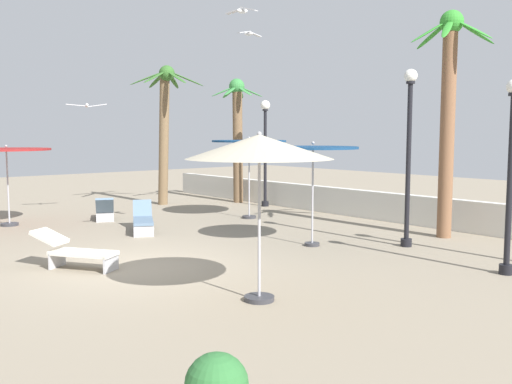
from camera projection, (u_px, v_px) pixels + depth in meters
The scene contains 18 objects.
ground_plane at pixel (138, 267), 12.22m from camera, with size 56.00×56.00×0.00m, color gray.
boundary_wall at pixel (403, 209), 18.20m from camera, with size 25.20×0.30×0.93m, color silver.
patio_umbrella_0 at pixel (249, 145), 19.02m from camera, with size 2.47×2.47×2.74m.
patio_umbrella_1 at pixel (259, 148), 9.52m from camera, with size 2.49×2.49×2.88m.
patio_umbrella_2 at pixel (6, 154), 17.49m from camera, with size 2.61×2.61×2.50m.
patio_umbrella_3 at pixel (313, 152), 14.30m from camera, with size 2.27×2.27×2.65m.
palm_tree_0 at pixel (165, 120), 22.47m from camera, with size 2.87×2.65×5.47m.
palm_tree_1 at pixel (237, 127), 23.42m from camera, with size 2.13×1.93×5.07m.
palm_tree_2 at pixel (448, 103), 15.37m from camera, with size 2.35×2.19×6.10m.
lamp_post_0 at pixel (265, 141), 22.15m from camera, with size 0.37×0.37×4.11m.
lamp_post_1 at pixel (409, 146), 14.21m from camera, with size 0.33×0.33×4.42m.
lamp_post_3 at pixel (511, 169), 11.40m from camera, with size 0.30×0.30×3.92m.
lounge_chair_0 at pixel (74, 250), 12.05m from camera, with size 1.84×1.46×0.81m.
lounge_chair_1 at pixel (143, 218), 16.61m from camera, with size 1.93×1.37×0.84m.
lounge_chair_2 at pixel (105, 209), 18.76m from camera, with size 1.94×1.31×0.84m.
seagull_0 at pixel (242, 11), 14.69m from camera, with size 1.00×0.39×0.16m.
seagull_1 at pixel (87, 106), 19.38m from camera, with size 0.58×1.31×0.14m.
seagull_2 at pixel (249, 34), 20.30m from camera, with size 0.42×1.26×0.16m.
Camera 1 is at (10.79, -5.79, 2.86)m, focal length 40.15 mm.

